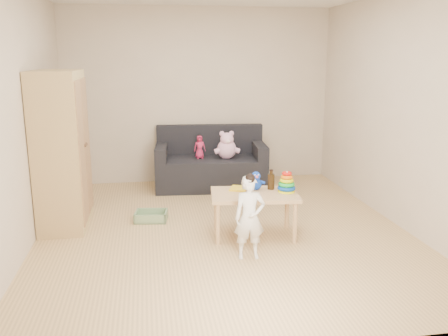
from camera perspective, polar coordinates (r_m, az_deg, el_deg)
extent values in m
plane|color=tan|center=(5.33, -0.09, -7.46)|extent=(4.50, 4.50, 0.00)
plane|color=beige|center=(7.23, -3.03, 8.64)|extent=(4.00, 0.00, 4.00)
plane|color=beige|center=(2.85, 7.30, 1.21)|extent=(4.00, 0.00, 4.00)
plane|color=beige|center=(5.09, -23.02, 5.61)|extent=(0.00, 4.50, 4.50)
plane|color=beige|center=(5.69, 20.33, 6.55)|extent=(0.00, 4.50, 4.50)
cube|color=tan|center=(5.59, -18.96, 2.10)|extent=(0.48, 0.97, 1.74)
cube|color=black|center=(6.95, -1.58, -0.54)|extent=(1.65, 0.92, 0.45)
cube|color=#E0AF7B|center=(5.10, 3.64, -5.60)|extent=(0.97, 0.67, 0.48)
imported|color=white|center=(4.51, 3.10, -6.10)|extent=(0.30, 0.21, 0.79)
imported|color=#CB2655|center=(6.83, -2.95, 2.51)|extent=(0.18, 0.13, 0.33)
cylinder|color=#F6FF0D|center=(5.10, 7.51, -2.74)|extent=(0.18, 0.18, 0.02)
cylinder|color=silver|center=(5.07, 7.54, -1.59)|extent=(0.02, 0.02, 0.21)
torus|color=#0A44AA|center=(5.09, 7.52, -2.39)|extent=(0.20, 0.20, 0.04)
torus|color=green|center=(5.08, 7.53, -1.93)|extent=(0.17, 0.17, 0.04)
torus|color=#D5CE0B|center=(5.07, 7.55, -1.48)|extent=(0.15, 0.15, 0.04)
torus|color=orange|center=(5.06, 7.56, -1.05)|extent=(0.13, 0.13, 0.04)
torus|color=red|center=(5.05, 7.57, -0.64)|extent=(0.11, 0.11, 0.04)
cylinder|color=black|center=(5.16, 5.68, -1.64)|extent=(0.08, 0.08, 0.17)
cylinder|color=black|center=(5.14, 5.70, -0.58)|extent=(0.03, 0.03, 0.05)
cylinder|color=black|center=(5.13, 5.71, -0.27)|extent=(0.04, 0.04, 0.01)
cube|color=yellow|center=(5.16, 1.99, -2.48)|extent=(0.28, 0.28, 0.02)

